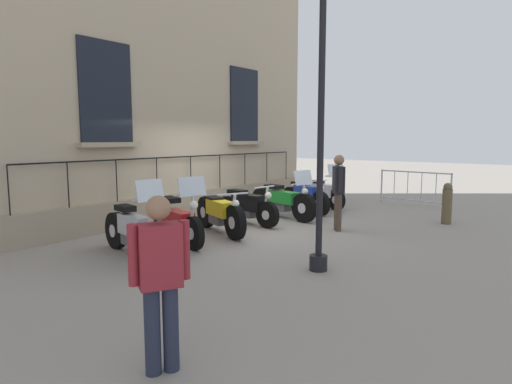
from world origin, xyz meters
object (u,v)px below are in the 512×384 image
(motorcycle_silver, at_px, (134,231))
(motorcycle_green, at_px, (283,201))
(motorcycle_red, at_px, (178,221))
(motorcycle_yellow, at_px, (220,214))
(pedestrian_standing, at_px, (160,275))
(motorcycle_white, at_px, (323,193))
(lamppost, at_px, (322,87))
(motorcycle_blue, at_px, (305,197))
(pedestrian_walking, at_px, (338,188))
(motorcycle_black, at_px, (247,207))
(bollard, at_px, (447,203))
(crowd_barrier, at_px, (414,187))

(motorcycle_silver, xyz_separation_m, motorcycle_green, (0.03, 4.58, -0.00))
(motorcycle_red, xyz_separation_m, motorcycle_green, (0.14, 3.46, 0.01))
(motorcycle_yellow, bearing_deg, motorcycle_green, 87.99)
(pedestrian_standing, bearing_deg, motorcycle_white, 110.36)
(pedestrian_standing, bearing_deg, motorcycle_green, 115.89)
(motorcycle_yellow, relative_size, lamppost, 0.44)
(motorcycle_blue, distance_m, pedestrian_walking, 2.48)
(motorcycle_silver, bearing_deg, pedestrian_walking, 65.82)
(motorcycle_black, xyz_separation_m, motorcycle_blue, (0.23, 2.30, -0.01))
(motorcycle_blue, distance_m, lamppost, 5.85)
(bollard, height_order, pedestrian_walking, pedestrian_walking)
(pedestrian_walking, bearing_deg, pedestrian_standing, -76.70)
(motorcycle_blue, height_order, bollard, bollard)
(motorcycle_silver, height_order, pedestrian_walking, pedestrian_walking)
(motorcycle_black, height_order, pedestrian_standing, pedestrian_standing)
(motorcycle_yellow, xyz_separation_m, motorcycle_white, (0.05, 4.49, -0.01))
(pedestrian_standing, bearing_deg, lamppost, 96.19)
(pedestrian_standing, bearing_deg, motorcycle_silver, 146.41)
(motorcycle_white, relative_size, lamppost, 0.39)
(motorcycle_blue, height_order, pedestrian_standing, pedestrian_standing)
(motorcycle_black, height_order, pedestrian_walking, pedestrian_walking)
(motorcycle_red, distance_m, motorcycle_green, 3.46)
(crowd_barrier, xyz_separation_m, pedestrian_standing, (1.30, -11.02, 0.31))
(motorcycle_silver, distance_m, motorcycle_black, 3.41)
(crowd_barrier, relative_size, pedestrian_walking, 1.30)
(motorcycle_red, distance_m, pedestrian_walking, 3.59)
(motorcycle_red, height_order, crowd_barrier, motorcycle_red)
(motorcycle_yellow, relative_size, motorcycle_blue, 1.08)
(motorcycle_white, height_order, bollard, motorcycle_white)
(crowd_barrier, bearing_deg, lamppost, -83.00)
(motorcycle_silver, xyz_separation_m, lamppost, (2.95, 1.23, 2.36))
(motorcycle_green, distance_m, pedestrian_walking, 1.94)
(crowd_barrier, bearing_deg, motorcycle_yellow, -107.59)
(motorcycle_silver, relative_size, motorcycle_green, 0.92)
(motorcycle_red, relative_size, motorcycle_black, 1.00)
(motorcycle_blue, distance_m, pedestrian_standing, 8.59)
(motorcycle_silver, height_order, pedestrian_standing, pedestrian_standing)
(motorcycle_green, bearing_deg, motorcycle_blue, 90.33)
(motorcycle_green, bearing_deg, crowd_barrier, 64.81)
(pedestrian_standing, height_order, pedestrian_walking, pedestrian_walking)
(motorcycle_red, bearing_deg, crowd_barrier, 74.50)
(motorcycle_blue, height_order, crowd_barrier, crowd_barrier)
(bollard, bearing_deg, motorcycle_green, -153.38)
(motorcycle_blue, bearing_deg, motorcycle_green, -89.67)
(crowd_barrier, xyz_separation_m, pedestrian_walking, (-0.19, -4.72, 0.39))
(motorcycle_yellow, xyz_separation_m, motorcycle_green, (0.08, 2.31, 0.01))
(motorcycle_yellow, relative_size, motorcycle_black, 1.04)
(bollard, xyz_separation_m, pedestrian_walking, (-1.73, -2.26, 0.45))
(motorcycle_red, bearing_deg, motorcycle_silver, -84.34)
(motorcycle_black, relative_size, pedestrian_standing, 1.26)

